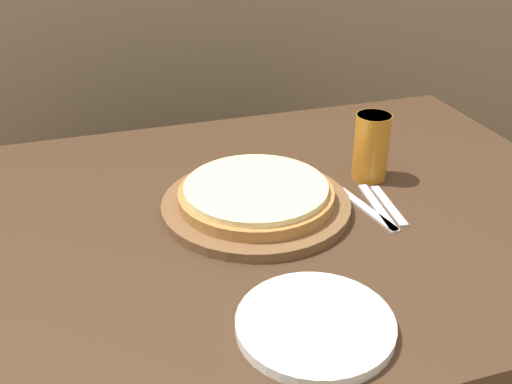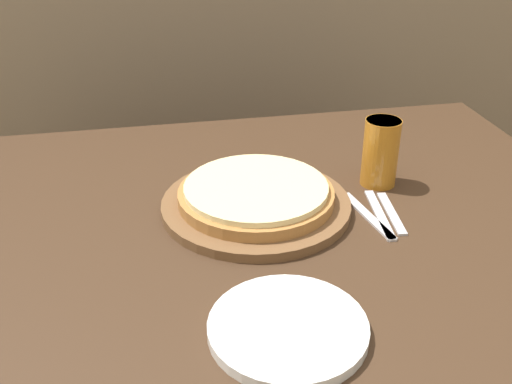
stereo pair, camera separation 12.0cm
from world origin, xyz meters
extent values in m
cube|color=#3D2819|center=(0.00, 0.00, 0.38)|extent=(1.33, 1.02, 0.77)
cylinder|color=brown|center=(-0.05, 0.02, 0.78)|extent=(0.38, 0.38, 0.02)
cylinder|color=#A87038|center=(-0.05, 0.02, 0.80)|extent=(0.31, 0.31, 0.02)
cylinder|color=beige|center=(-0.05, 0.02, 0.82)|extent=(0.29, 0.29, 0.01)
cylinder|color=#B7701E|center=(0.23, 0.08, 0.84)|extent=(0.08, 0.08, 0.15)
cylinder|color=white|center=(0.23, 0.08, 0.91)|extent=(0.07, 0.07, 0.02)
cylinder|color=white|center=(-0.07, -0.35, 0.78)|extent=(0.24, 0.24, 0.02)
cube|color=silver|center=(0.16, -0.05, 0.77)|extent=(0.05, 0.19, 0.00)
cube|color=silver|center=(0.19, -0.05, 0.77)|extent=(0.04, 0.19, 0.00)
cube|color=silver|center=(0.21, -0.05, 0.77)|extent=(0.04, 0.16, 0.00)
camera|label=1|loc=(-0.37, -0.98, 1.38)|focal=42.00mm
camera|label=2|loc=(-0.25, -1.01, 1.38)|focal=42.00mm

